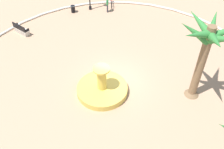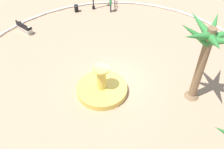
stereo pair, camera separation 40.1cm
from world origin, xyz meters
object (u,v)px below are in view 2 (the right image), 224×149
(bicycle_red_frame, at_px, (115,2))
(bench_west, at_px, (25,29))
(person_cyclist_helmet, at_px, (111,3))
(fountain, at_px, (102,88))
(palm_tree_near_fountain, at_px, (207,47))
(trash_bin, at_px, (76,8))

(bicycle_red_frame, bearing_deg, bench_west, 51.31)
(person_cyclist_helmet, bearing_deg, bicycle_red_frame, -87.47)
(fountain, relative_size, palm_tree_near_fountain, 0.61)
(bicycle_red_frame, bearing_deg, person_cyclist_helmet, 92.53)
(palm_tree_near_fountain, xyz_separation_m, bench_west, (15.10, -2.58, -3.87))
(fountain, relative_size, person_cyclist_helmet, 2.16)
(palm_tree_near_fountain, relative_size, trash_bin, 7.92)
(palm_tree_near_fountain, relative_size, bicycle_red_frame, 3.57)
(trash_bin, bearing_deg, bench_west, 60.21)
(person_cyclist_helmet, bearing_deg, palm_tree_near_fountain, 136.82)
(fountain, bearing_deg, bench_west, -25.19)
(bench_west, bearing_deg, palm_tree_near_fountain, 170.30)
(fountain, height_order, bench_west, fountain)
(palm_tree_near_fountain, xyz_separation_m, bicycle_red_frame, (9.22, -9.93, -3.83))
(bicycle_red_frame, height_order, person_cyclist_helmet, person_cyclist_helmet)
(fountain, distance_m, trash_bin, 11.20)
(palm_tree_near_fountain, distance_m, person_cyclist_helmet, 12.99)
(palm_tree_near_fountain, xyz_separation_m, trash_bin, (12.35, -7.40, -3.83))
(trash_bin, distance_m, person_cyclist_helmet, 3.44)
(fountain, xyz_separation_m, palm_tree_near_fountain, (-5.89, -1.75, 3.90))
(fountain, xyz_separation_m, bench_west, (9.22, -4.33, 0.03))
(bicycle_red_frame, distance_m, person_cyclist_helmet, 1.43)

